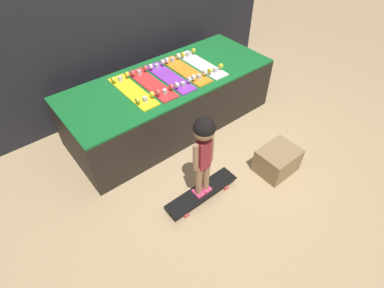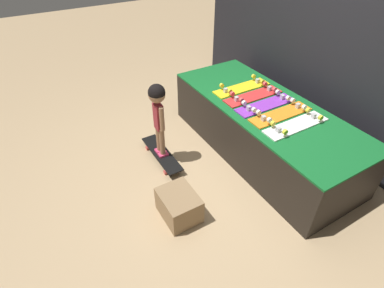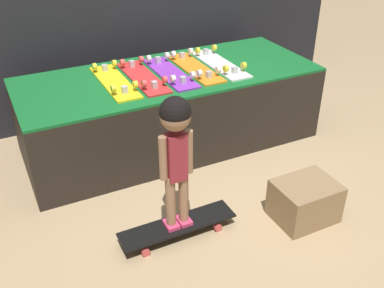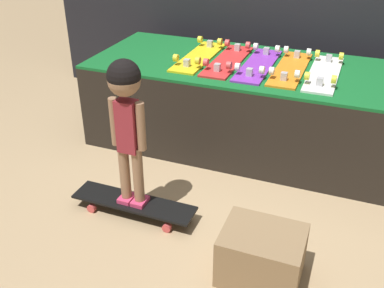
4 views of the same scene
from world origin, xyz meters
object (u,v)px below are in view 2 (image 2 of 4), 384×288
Objects in this scene: storage_box at (179,205)px; skateboard_on_floor at (162,154)px; skateboard_purple_on_rack at (266,104)px; skateboard_red_on_rack at (253,95)px; skateboard_yellow_on_rack at (242,87)px; skateboard_orange_on_rack at (281,114)px; child at (158,108)px; skateboard_white_on_rack at (296,124)px.

skateboard_on_floor is at bearing 165.35° from storage_box.
storage_box is at bearing -14.65° from skateboard_on_floor.
skateboard_purple_on_rack is at bearing 106.27° from storage_box.
skateboard_on_floor is at bearing -101.41° from skateboard_red_on_rack.
skateboard_yellow_on_rack is 0.46m from skateboard_purple_on_rack.
skateboard_orange_on_rack is 1.42m from skateboard_on_floor.
storage_box is at bearing -14.21° from child.
skateboard_purple_on_rack is at bearing -178.03° from skateboard_orange_on_rack.
skateboard_orange_on_rack and skateboard_white_on_rack have the same top height.
skateboard_on_floor is (-0.91, -1.10, -0.58)m from skateboard_white_on_rack.
skateboard_white_on_rack is 1.42m from child.
skateboard_on_floor is at bearing -112.36° from skateboard_purple_on_rack.
skateboard_purple_on_rack is 0.96× the size of skateboard_on_floor.
skateboard_purple_on_rack is at bearing -2.77° from skateboard_yellow_on_rack.
skateboard_purple_on_rack is 1.00× the size of skateboard_orange_on_rack.
skateboard_white_on_rack is 0.83× the size of child.
skateboard_red_on_rack is 0.83× the size of child.
skateboard_purple_on_rack is 1.47m from storage_box.
child is at bearing -121.57° from skateboard_orange_on_rack.
skateboard_orange_on_rack is 1.83× the size of storage_box.
skateboard_orange_on_rack is (0.46, -0.00, 0.00)m from skateboard_red_on_rack.
skateboard_purple_on_rack reaches higher than skateboard_on_floor.
skateboard_yellow_on_rack is at bearing 90.21° from skateboard_on_floor.
child reaches higher than skateboard_white_on_rack.
skateboard_white_on_rack is at bearing -2.67° from skateboard_orange_on_rack.
child is 1.04m from storage_box.
skateboard_purple_on_rack and skateboard_white_on_rack have the same top height.
skateboard_yellow_on_rack is 1.00× the size of skateboard_orange_on_rack.
storage_box is (-0.07, -1.31, -0.52)m from skateboard_white_on_rack.
skateboard_yellow_on_rack is at bearing 90.64° from child.
skateboard_yellow_on_rack is 0.96× the size of skateboard_on_floor.
skateboard_orange_on_rack is 1.43m from storage_box.
skateboard_red_on_rack and skateboard_orange_on_rack have the same top height.
skateboard_white_on_rack is 0.96× the size of skateboard_on_floor.
skateboard_red_on_rack reaches higher than storage_box.
skateboard_purple_on_rack is at bearing -2.74° from skateboard_red_on_rack.
skateboard_on_floor is 0.86× the size of child.
skateboard_on_floor is (-0.22, -1.11, -0.58)m from skateboard_red_on_rack.
skateboard_red_on_rack is at bearing 178.85° from skateboard_white_on_rack.
child reaches higher than storage_box.
skateboard_red_on_rack is (0.23, -0.01, 0.00)m from skateboard_yellow_on_rack.
skateboard_yellow_on_rack is at bearing 177.23° from skateboard_purple_on_rack.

